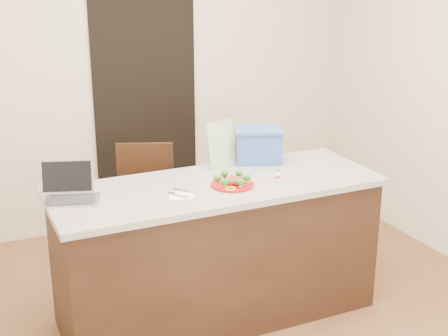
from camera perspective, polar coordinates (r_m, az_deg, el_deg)
name	(u,v)px	position (r m, az deg, el deg)	size (l,w,h in m)	color
ground	(234,333)	(4.07, 0.88, -14.81)	(4.00, 4.00, 0.00)	brown
room_shell	(235,77)	(3.46, 1.02, 8.28)	(4.00, 4.00, 4.00)	white
doorway	(146,111)	(5.43, -7.13, 5.17)	(0.90, 0.02, 2.00)	black
island	(217,250)	(4.04, -0.62, -7.53)	(2.06, 0.76, 0.92)	black
plate	(232,184)	(3.81, 0.76, -1.48)	(0.27, 0.27, 0.02)	maroon
meatballs	(233,180)	(3.81, 0.81, -1.11)	(0.11, 0.11, 0.04)	brown
broccoli	(232,178)	(3.80, 0.77, -0.89)	(0.22, 0.23, 0.04)	#165115
pepper_rings	(232,183)	(3.81, 0.76, -1.35)	(0.22, 0.24, 0.01)	yellow
napkin	(181,195)	(3.66, -3.97, -2.51)	(0.14, 0.14, 0.01)	white
fork	(177,194)	(3.66, -4.32, -2.42)	(0.08, 0.15, 0.00)	silver
knife	(187,195)	(3.65, -3.42, -2.44)	(0.09, 0.20, 0.01)	silver
yogurt_bottle	(278,176)	(3.92, 4.97, -0.71)	(0.03, 0.03, 0.07)	white
laptop	(69,189)	(3.70, -13.95, -1.85)	(0.36, 0.34, 0.22)	#ACACB1
leaflet	(221,144)	(4.13, -0.24, 2.18)	(0.22, 0.00, 0.31)	silver
blue_box	(258,145)	(4.25, 3.14, 2.11)	(0.39, 0.33, 0.23)	#2A4B99
chair	(150,200)	(4.68, -6.74, -2.89)	(0.55, 0.56, 0.95)	black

